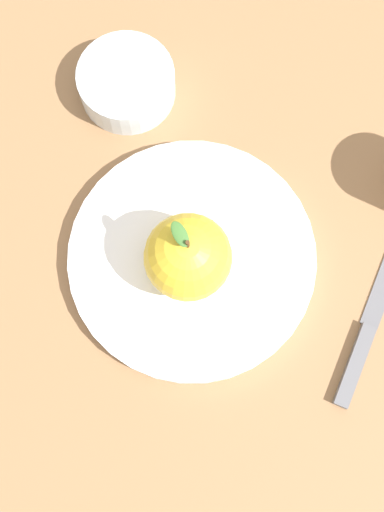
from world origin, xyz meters
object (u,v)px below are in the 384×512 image
object	(u,v)px
dinner_plate	(192,258)
apple	(188,257)
knife	(371,320)
side_bowl	(126,81)

from	to	relation	value
dinner_plate	apple	distance (m)	0.05
apple	knife	bearing A→B (deg)	-144.79
side_bowl	knife	bearing A→B (deg)	-174.82
apple	knife	distance (m)	0.19
apple	side_bowl	distance (m)	0.21
side_bowl	knife	xyz separation A→B (m)	(-0.34, -0.03, -0.02)
dinner_plate	knife	distance (m)	0.18
dinner_plate	apple	bearing A→B (deg)	121.77
apple	knife	world-z (taller)	apple
dinner_plate	side_bowl	distance (m)	0.20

